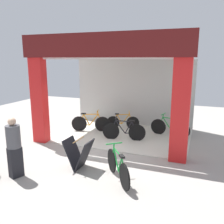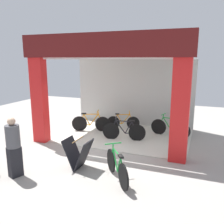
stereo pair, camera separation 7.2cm
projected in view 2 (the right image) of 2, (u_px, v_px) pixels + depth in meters
The scene contains 9 objects.
ground_plane at pixel (102, 150), 8.32m from camera, with size 19.09×19.09×0.00m, color #9E9991.
shop_facade at pixel (120, 85), 9.50m from camera, with size 5.75×3.93×3.87m.
bicycle_inside_0 at pixel (124, 131), 9.22m from camera, with size 1.64×0.46×0.91m.
bicycle_inside_1 at pixel (91, 123), 10.35m from camera, with size 1.61×0.57×0.92m.
bicycle_inside_2 at pixel (170, 128), 9.67m from camera, with size 1.61×0.49×0.90m.
bicycle_inside_3 at pixel (123, 122), 10.72m from camera, with size 1.41×0.49×0.80m.
bicycle_parked_0 at pixel (117, 167), 6.18m from camera, with size 1.07×1.32×0.91m.
sandwich_board_sign at pixel (78, 154), 6.83m from camera, with size 0.76×0.59×0.88m.
pedestrian_0 at pixel (14, 146), 6.29m from camera, with size 0.47×0.47×1.62m.
Camera 2 is at (3.17, -7.17, 3.08)m, focal length 38.65 mm.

